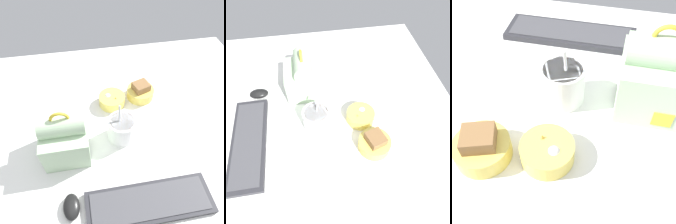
% 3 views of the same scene
% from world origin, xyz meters
% --- Properties ---
extents(desk_surface, '(1.40, 1.10, 0.02)m').
position_xyz_m(desk_surface, '(0.00, 0.00, 0.01)').
color(desk_surface, white).
rests_on(desk_surface, ground).
extents(keyboard, '(0.41, 0.13, 0.02)m').
position_xyz_m(keyboard, '(-0.02, 0.34, 0.03)').
color(keyboard, '#2D2D33').
rests_on(keyboard, desk_surface).
extents(lunch_bag, '(0.16, 0.17, 0.22)m').
position_xyz_m(lunch_bag, '(0.23, 0.10, 0.11)').
color(lunch_bag, '#B7D6AD').
rests_on(lunch_bag, desk_surface).
extents(soup_cup, '(0.11, 0.11, 0.16)m').
position_xyz_m(soup_cup, '(0.02, 0.07, 0.07)').
color(soup_cup, white).
rests_on(soup_cup, desk_surface).
extents(bento_bowl_sandwich, '(0.12, 0.12, 0.08)m').
position_xyz_m(bento_bowl_sandwich, '(-0.11, -0.14, 0.05)').
color(bento_bowl_sandwich, '#EFD65B').
rests_on(bento_bowl_sandwich, desk_surface).
extents(bento_bowl_snacks, '(0.11, 0.11, 0.06)m').
position_xyz_m(bento_bowl_snacks, '(0.03, -0.11, 0.04)').
color(bento_bowl_snacks, '#EFD65B').
rests_on(bento_bowl_snacks, desk_surface).
extents(computer_mouse, '(0.05, 0.08, 0.03)m').
position_xyz_m(computer_mouse, '(0.23, 0.31, 0.04)').
color(computer_mouse, black).
rests_on(computer_mouse, desk_surface).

